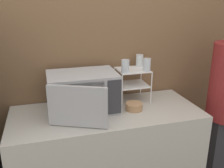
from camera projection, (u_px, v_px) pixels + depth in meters
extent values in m
cube|color=brown|center=(96.00, 59.00, 2.36)|extent=(8.00, 0.06, 2.60)
cube|color=#B7B2A8|center=(107.00, 157.00, 2.28)|extent=(1.62, 0.69, 0.92)
cube|color=#ADADB2|center=(83.00, 92.00, 2.12)|extent=(0.58, 0.39, 0.33)
cube|color=#B7B2A8|center=(79.00, 101.00, 1.93)|extent=(0.41, 0.01, 0.28)
cube|color=#333338|center=(115.00, 97.00, 2.00)|extent=(0.11, 0.01, 0.29)
cube|color=#ADADB2|center=(77.00, 107.00, 1.82)|extent=(0.42, 0.21, 0.32)
cylinder|color=white|center=(122.00, 90.00, 2.19)|extent=(0.01, 0.01, 0.30)
cylinder|color=white|center=(151.00, 88.00, 2.26)|extent=(0.01, 0.01, 0.30)
cylinder|color=white|center=(114.00, 82.00, 2.42)|extent=(0.01, 0.01, 0.30)
cylinder|color=white|center=(141.00, 80.00, 2.49)|extent=(0.01, 0.01, 0.30)
cube|color=white|center=(132.00, 85.00, 2.34)|extent=(0.28, 0.25, 0.01)
cube|color=white|center=(133.00, 70.00, 2.29)|extent=(0.28, 0.25, 0.01)
cylinder|color=silver|center=(125.00, 66.00, 2.17)|extent=(0.07, 0.07, 0.11)
cylinder|color=silver|center=(140.00, 61.00, 2.37)|extent=(0.07, 0.07, 0.11)
cylinder|color=silver|center=(147.00, 65.00, 2.22)|extent=(0.07, 0.07, 0.11)
cylinder|color=#AD7F56|center=(134.00, 109.00, 2.17)|extent=(0.08, 0.08, 0.01)
cylinder|color=#AD7F56|center=(134.00, 106.00, 2.16)|extent=(0.15, 0.15, 0.06)
cube|color=#2D2D33|center=(221.00, 151.00, 2.51)|extent=(0.31, 0.19, 0.76)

